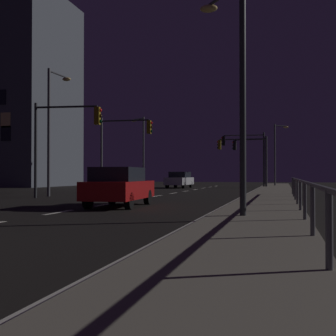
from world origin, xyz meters
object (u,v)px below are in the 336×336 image
car (119,186)px  street_lamp_corner (52,120)px  traffic_light_mid_right (245,148)px  street_lamp_far_end (277,148)px  street_lamp_median (235,72)px  street_lamp_across_street (142,145)px  traffic_light_near_right (64,131)px  car_oncoming (180,179)px  traffic_light_overhead_east (123,139)px  traffic_light_near_left (243,151)px  traffic_light_mid_left (251,152)px

car → street_lamp_corner: size_ratio=0.59×
traffic_light_mid_right → street_lamp_far_end: size_ratio=0.81×
street_lamp_far_end → street_lamp_corner: street_lamp_corner is taller
street_lamp_corner → street_lamp_median: bearing=-42.6°
street_lamp_across_street → street_lamp_far_end: bearing=26.4°
traffic_light_near_right → street_lamp_corner: (-1.85, 2.00, 0.88)m
street_lamp_far_end → car_oncoming: bearing=-142.2°
traffic_light_near_right → street_lamp_median: 13.73m
car → traffic_light_mid_right: traffic_light_mid_right is taller
traffic_light_overhead_east → street_lamp_median: size_ratio=0.82×
street_lamp_far_end → street_lamp_across_street: 14.74m
traffic_light_near_right → street_lamp_corner: bearing=132.9°
traffic_light_near_left → traffic_light_near_right: 23.83m
traffic_light_near_left → traffic_light_mid_left: 0.87m
traffic_light_overhead_east → street_lamp_median: street_lamp_median is taller
traffic_light_overhead_east → street_lamp_across_street: bearing=101.7°
car_oncoming → traffic_light_near_right: 20.29m
street_lamp_across_street → traffic_light_overhead_east: bearing=-78.3°
traffic_light_mid_right → traffic_light_mid_left: (0.59, -0.23, -0.36)m
traffic_light_overhead_east → street_lamp_far_end: street_lamp_far_end is taller
traffic_light_near_left → street_lamp_corner: bearing=-115.0°
car → street_lamp_across_street: 27.06m
street_lamp_far_end → traffic_light_near_right: bearing=-112.0°
traffic_light_overhead_east → street_lamp_across_street: 12.30m
car_oncoming → car: bearing=-82.3°
traffic_light_near_left → traffic_light_mid_left: bearing=-25.8°
traffic_light_near_left → traffic_light_near_right: traffic_light_near_right is taller
car → traffic_light_mid_left: size_ratio=0.93×
traffic_light_mid_left → street_lamp_corner: bearing=-117.2°
traffic_light_near_right → street_lamp_median: bearing=-41.7°
traffic_light_near_left → street_lamp_across_street: size_ratio=0.69×
car_oncoming → traffic_light_mid_left: bearing=17.9°
traffic_light_mid_right → traffic_light_overhead_east: traffic_light_overhead_east is taller
traffic_light_overhead_east → street_lamp_across_street: (-2.49, 12.03, 0.40)m
traffic_light_near_right → traffic_light_mid_left: bearing=69.0°
traffic_light_overhead_east → street_lamp_far_end: (10.71, 18.59, 0.26)m
traffic_light_near_right → street_lamp_across_street: (-2.26, 20.55, 0.58)m
traffic_light_near_right → traffic_light_mid_right: (7.91, 22.40, 0.21)m
car → street_lamp_far_end: size_ratio=0.68×
car → traffic_light_mid_right: size_ratio=0.85×
car → street_lamp_across_street: size_ratio=0.63×
traffic_light_near_left → street_lamp_far_end: 5.60m
traffic_light_mid_left → street_lamp_far_end: street_lamp_far_end is taller
car → traffic_light_near_left: (2.53, 27.78, 2.86)m
traffic_light_mid_left → car_oncoming: bearing=-162.1°
traffic_light_overhead_east → street_lamp_corner: 6.88m
car → traffic_light_overhead_east: size_ratio=0.82×
traffic_light_near_right → street_lamp_median: street_lamp_median is taller
street_lamp_far_end → traffic_light_near_left: bearing=-125.2°
traffic_light_near_left → street_lamp_far_end: street_lamp_far_end is taller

